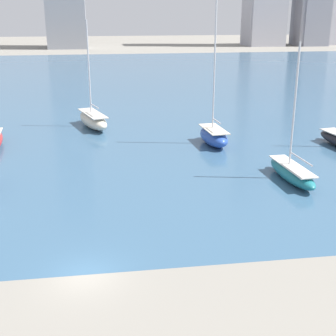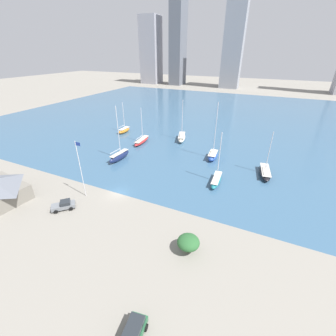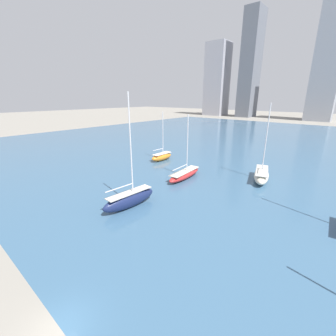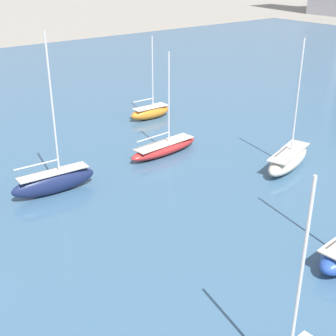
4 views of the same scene
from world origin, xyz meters
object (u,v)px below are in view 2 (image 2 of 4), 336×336
sailboat_orange (124,130)px  sailboat_navy (119,156)px  sailboat_cream (182,137)px  sailboat_blue (213,155)px  sailboat_teal (216,180)px  flag_pole (81,168)px  sailboat_black (265,172)px  sailboat_red (142,141)px  parked_suv_green (133,335)px  parked_pickup_gray (64,205)px

sailboat_orange → sailboat_navy: sailboat_navy is taller
sailboat_cream → sailboat_navy: 24.31m
sailboat_blue → sailboat_cream: size_ratio=1.17×
sailboat_teal → sailboat_blue: sailboat_blue is taller
sailboat_teal → sailboat_cream: sailboat_cream is taller
flag_pole → sailboat_black: bearing=37.4°
sailboat_blue → sailboat_orange: bearing=161.9°
sailboat_red → parked_suv_green: bearing=-64.6°
sailboat_navy → sailboat_blue: bearing=29.7°
flag_pole → sailboat_blue: sailboat_blue is taller
sailboat_teal → sailboat_navy: bearing=174.9°
flag_pole → sailboat_blue: bearing=56.4°
sailboat_blue → sailboat_orange: 37.40m
sailboat_orange → parked_pickup_gray: (16.04, -43.40, -0.11)m
flag_pole → sailboat_black: flag_pole is taller
sailboat_blue → parked_pickup_gray: size_ratio=3.56×
sailboat_blue → parked_suv_green: bearing=-89.8°
flag_pole → sailboat_blue: size_ratio=0.79×
sailboat_blue → sailboat_cream: bearing=138.4°
sailboat_teal → sailboat_cream: size_ratio=0.90×
flag_pole → sailboat_navy: sailboat_navy is taller
flag_pole → sailboat_orange: 42.07m
sailboat_orange → sailboat_red: bearing=-27.8°
flag_pole → sailboat_black: (34.04, 25.98, -5.93)m
sailboat_blue → sailboat_cream: 17.12m
flag_pole → parked_suv_green: flag_pole is taller
sailboat_orange → sailboat_black: 52.18m
sailboat_teal → sailboat_navy: sailboat_navy is taller
flag_pole → parked_pickup_gray: (-0.66, -5.22, -5.88)m
sailboat_teal → sailboat_blue: 13.27m
sailboat_navy → parked_suv_green: (28.04, -36.45, -0.16)m
sailboat_blue → sailboat_navy: sailboat_blue is taller
sailboat_orange → parked_pickup_gray: 46.27m
sailboat_orange → sailboat_teal: bearing=-26.3°
sailboat_navy → sailboat_black: bearing=15.3°
sailboat_blue → parked_suv_green: (4.29, -48.36, -0.03)m
flag_pole → sailboat_cream: 40.73m
flag_pole → parked_pickup_gray: 7.89m
sailboat_black → sailboat_cream: bearing=144.6°
sailboat_navy → parked_pickup_gray: size_ratio=3.38×
sailboat_teal → sailboat_orange: sailboat_teal is taller
flag_pole → sailboat_red: (-5.20, 31.83, -5.94)m
flag_pole → parked_suv_green: bearing=-37.9°
sailboat_orange → sailboat_cream: (22.69, 1.71, 0.09)m
sailboat_orange → sailboat_red: sailboat_red is taller
sailboat_teal → sailboat_red: 32.66m
sailboat_orange → parked_suv_green: bearing=-53.3°
sailboat_black → parked_suv_green: size_ratio=2.42×
sailboat_black → parked_pickup_gray: (-34.69, -31.20, 0.05)m
sailboat_black → sailboat_cream: size_ratio=0.81×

